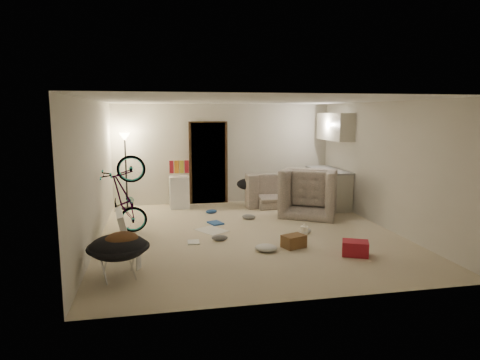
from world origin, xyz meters
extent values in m
cube|color=beige|center=(0.00, 0.00, -0.01)|extent=(5.50, 6.00, 0.02)
cube|color=white|center=(0.00, 0.00, 2.51)|extent=(5.50, 6.00, 0.02)
cube|color=beige|center=(0.00, 3.01, 1.25)|extent=(5.50, 0.02, 2.50)
cube|color=beige|center=(0.00, -3.01, 1.25)|extent=(5.50, 0.02, 2.50)
cube|color=beige|center=(-2.76, 0.00, 1.25)|extent=(0.02, 6.00, 2.50)
cube|color=beige|center=(2.76, 0.00, 1.25)|extent=(0.02, 6.00, 2.50)
cube|color=black|center=(-0.40, 2.97, 1.02)|extent=(0.85, 0.10, 2.04)
cube|color=#382413|center=(-0.40, 2.94, 1.02)|extent=(0.97, 0.04, 2.10)
cylinder|color=black|center=(-2.40, 2.65, 0.01)|extent=(0.28, 0.28, 0.03)
cylinder|color=black|center=(-2.40, 2.65, 0.85)|extent=(0.04, 0.04, 1.70)
cone|color=#FFE0A5|center=(-2.40, 2.65, 1.72)|extent=(0.24, 0.24, 0.18)
cube|color=beige|center=(2.43, 2.00, 0.44)|extent=(0.60, 1.50, 0.88)
cube|color=gray|center=(2.43, 2.00, 0.90)|extent=(0.64, 1.54, 0.04)
cube|color=beige|center=(2.56, 2.00, 1.95)|extent=(0.38, 1.40, 0.65)
imported|color=#3D463E|center=(1.47, 2.45, 0.31)|extent=(2.12, 0.89, 0.61)
imported|color=#3D463E|center=(1.75, 1.33, 0.39)|extent=(1.57, 1.52, 0.78)
imported|color=black|center=(-2.30, 0.43, 0.40)|extent=(1.56, 0.72, 0.89)
imported|color=maroon|center=(-2.03, -1.58, 0.01)|extent=(0.25, 0.22, 0.02)
cube|color=white|center=(-1.17, 2.55, 0.39)|extent=(0.46, 0.46, 0.77)
cube|color=maroon|center=(-1.34, 2.55, 1.00)|extent=(0.10, 0.07, 0.30)
cube|color=orange|center=(-1.22, 2.55, 1.00)|extent=(0.11, 0.09, 0.30)
cube|color=gold|center=(-1.10, 2.55, 1.00)|extent=(0.10, 0.07, 0.30)
cube|color=maroon|center=(-0.98, 2.55, 1.00)|extent=(0.10, 0.07, 0.30)
cylinder|color=silver|center=(-2.25, -1.79, 0.20)|extent=(0.57, 0.57, 0.40)
ellipsoid|color=black|center=(-2.25, -1.79, 0.44)|extent=(0.80, 0.80, 0.33)
torus|color=black|center=(-2.25, -1.79, 0.44)|extent=(0.86, 0.86, 0.06)
ellipsoid|color=brown|center=(-2.20, -1.82, 0.55)|extent=(0.61, 0.58, 0.22)
ellipsoid|color=black|center=(0.52, 2.45, 0.54)|extent=(0.65, 0.58, 0.28)
cube|color=silver|center=(-2.30, -0.20, 0.29)|extent=(0.33, 0.90, 0.59)
cube|color=brown|center=(0.57, -0.96, 0.11)|extent=(0.44, 0.38, 0.21)
cube|color=maroon|center=(1.41, -1.56, 0.12)|extent=(0.50, 0.44, 0.24)
cylinder|color=white|center=(1.03, -0.22, 0.07)|extent=(0.15, 0.15, 0.15)
cone|color=white|center=(1.03, -0.22, 0.18)|extent=(0.08, 0.08, 0.07)
cube|color=beige|center=(-0.67, 0.36, 0.00)|extent=(0.69, 0.73, 0.01)
cube|color=#2C57A0|center=(-0.52, 0.86, 0.02)|extent=(0.34, 0.39, 0.03)
cube|color=silver|center=(-1.09, -0.39, 0.01)|extent=(0.22, 0.27, 0.02)
ellipsoid|color=#2C57A0|center=(-0.49, 1.77, 0.05)|extent=(0.27, 0.13, 0.10)
ellipsoid|color=slate|center=(0.24, 1.09, 0.06)|extent=(0.32, 0.23, 0.11)
ellipsoid|color=slate|center=(-0.62, -0.34, 0.05)|extent=(0.31, 0.16, 0.11)
ellipsoid|color=white|center=(1.09, -0.21, 0.05)|extent=(0.25, 0.24, 0.09)
ellipsoid|color=black|center=(0.78, 2.35, 0.08)|extent=(0.67, 0.65, 0.16)
ellipsoid|color=silver|center=(0.06, -1.07, 0.06)|extent=(0.47, 0.45, 0.11)
camera|label=1|loc=(-1.71, -7.70, 2.28)|focal=32.00mm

